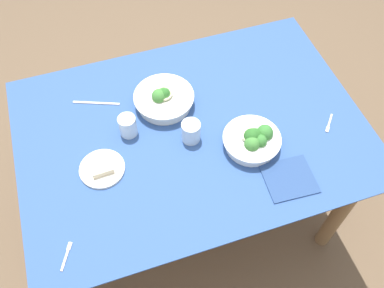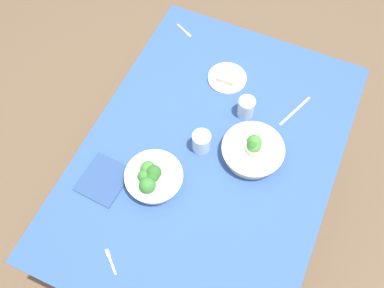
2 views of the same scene
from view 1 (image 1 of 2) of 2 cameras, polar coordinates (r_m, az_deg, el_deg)
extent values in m
plane|color=brown|center=(2.35, -0.01, -8.67)|extent=(6.00, 6.00, 0.00)
cube|color=#2D4C84|center=(1.71, -0.01, 1.99)|extent=(1.41, 1.00, 0.01)
cube|color=brown|center=(1.73, -0.01, 1.69)|extent=(1.36, 0.97, 0.02)
cylinder|color=brown|center=(2.40, 10.64, 7.32)|extent=(0.07, 0.07, 0.71)
cylinder|color=brown|center=(2.24, -17.86, -0.09)|extent=(0.07, 0.07, 0.71)
cylinder|color=brown|center=(2.07, 19.61, -8.52)|extent=(0.07, 0.07, 0.71)
cylinder|color=white|center=(1.66, 8.06, 0.24)|extent=(0.20, 0.20, 0.04)
cylinder|color=white|center=(1.64, 8.16, 0.75)|extent=(0.23, 0.23, 0.01)
sphere|color=#3D7A33|center=(1.61, 8.16, 0.04)|extent=(0.06, 0.06, 0.06)
sphere|color=#33702D|center=(1.62, 9.29, 0.43)|extent=(0.05, 0.05, 0.05)
sphere|color=#286023|center=(1.63, 8.55, 1.16)|extent=(0.06, 0.06, 0.06)
sphere|color=#286023|center=(1.62, 8.12, 1.06)|extent=(0.06, 0.06, 0.06)
sphere|color=#33702D|center=(1.65, 9.86, 1.50)|extent=(0.07, 0.07, 0.07)
cylinder|color=beige|center=(1.63, 7.96, 1.26)|extent=(0.07, 0.07, 0.01)
cylinder|color=silver|center=(1.78, -3.81, 5.89)|extent=(0.23, 0.23, 0.05)
cylinder|color=silver|center=(1.75, -3.86, 6.49)|extent=(0.25, 0.25, 0.01)
sphere|color=#3D7A33|center=(1.75, -3.41, 6.55)|extent=(0.04, 0.04, 0.04)
sphere|color=#3D7A33|center=(1.74, -4.51, 6.52)|extent=(0.06, 0.06, 0.06)
sphere|color=#286023|center=(1.74, -3.84, 6.78)|extent=(0.05, 0.05, 0.05)
sphere|color=#3D7A33|center=(1.74, -3.86, 6.79)|extent=(0.05, 0.05, 0.05)
sphere|color=#3D7A33|center=(1.75, -3.87, 6.69)|extent=(0.06, 0.06, 0.06)
cylinder|color=beige|center=(1.75, -3.93, 6.89)|extent=(0.08, 0.08, 0.01)
cylinder|color=silver|center=(1.64, -12.12, -3.32)|extent=(0.17, 0.17, 0.01)
cube|color=beige|center=(1.62, -12.23, -2.97)|extent=(0.08, 0.08, 0.03)
cylinder|color=silver|center=(1.65, -0.14, 1.71)|extent=(0.08, 0.08, 0.09)
cylinder|color=silver|center=(1.68, -8.73, 2.47)|extent=(0.07, 0.07, 0.09)
cube|color=#B7B7BC|center=(1.51, -16.90, -14.92)|extent=(0.04, 0.07, 0.00)
cube|color=#B7B7BC|center=(1.53, -16.32, -13.19)|extent=(0.02, 0.03, 0.00)
cube|color=#B7B7BC|center=(1.82, 18.25, 3.05)|extent=(0.05, 0.06, 0.00)
cube|color=#B7B7BC|center=(1.79, 17.93, 1.90)|extent=(0.03, 0.03, 0.00)
cube|color=#B7B7BC|center=(1.84, -12.88, 5.46)|extent=(0.19, 0.08, 0.00)
cube|color=navy|center=(1.62, 13.07, -4.58)|extent=(0.20, 0.18, 0.01)
camera|label=2|loc=(1.66, 43.32, 55.23)|focal=40.67mm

